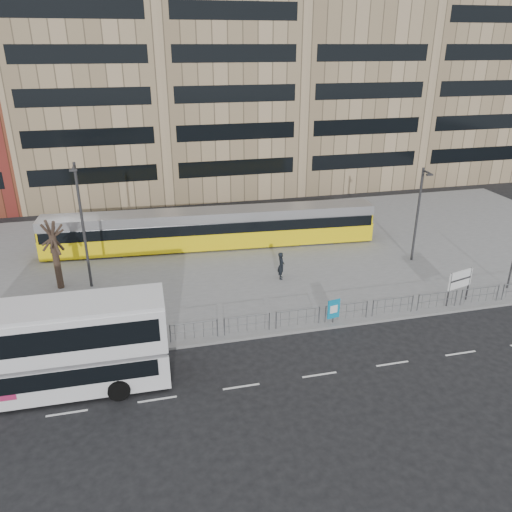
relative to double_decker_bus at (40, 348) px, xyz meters
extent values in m
plane|color=black|center=(10.98, 2.21, -2.47)|extent=(120.00, 120.00, 0.00)
cube|color=slate|center=(10.98, 14.21, -2.39)|extent=(64.00, 24.00, 0.15)
cube|color=gray|center=(10.98, 2.26, -2.39)|extent=(64.00, 0.25, 0.17)
cube|color=tan|center=(0.98, 36.21, 8.53)|extent=(14.00, 16.00, 22.00)
cube|color=tan|center=(14.98, 36.21, 9.53)|extent=(14.00, 16.00, 24.00)
cube|color=tan|center=(28.98, 36.21, 8.03)|extent=(14.00, 16.00, 21.00)
cube|color=tan|center=(42.98, 36.21, 9.03)|extent=(14.00, 16.00, 23.00)
cylinder|color=gray|center=(12.98, 2.71, -1.27)|extent=(32.00, 0.05, 0.05)
cylinder|color=gray|center=(12.98, 2.71, -1.77)|extent=(32.00, 0.04, 0.04)
cube|color=white|center=(11.98, -1.79, -2.46)|extent=(62.00, 0.12, 0.01)
cube|color=silver|center=(0.00, 0.00, -1.38)|extent=(11.44, 2.80, 1.76)
cube|color=silver|center=(0.00, 0.00, 0.80)|extent=(11.44, 2.80, 2.18)
cube|color=silver|center=(0.00, 0.00, 1.94)|extent=(11.44, 2.69, 0.31)
cube|color=black|center=(0.52, -0.01, -0.96)|extent=(9.37, 2.81, 0.88)
cube|color=black|center=(0.00, 0.00, 1.01)|extent=(10.82, 2.83, 1.14)
cylinder|color=black|center=(3.30, -1.37, -1.95)|extent=(1.04, 0.33, 1.04)
cylinder|color=black|center=(3.33, 1.28, -1.95)|extent=(1.04, 0.33, 1.04)
cube|color=yellow|center=(10.41, 16.05, -1.43)|extent=(26.19, 4.27, 1.49)
cube|color=black|center=(10.41, 16.05, -0.41)|extent=(25.82, 4.28, 0.84)
cube|color=#ADADB2|center=(10.41, 16.05, 0.39)|extent=(26.18, 4.07, 0.75)
cube|color=yellow|center=(22.86, 15.19, -0.83)|extent=(1.26, 2.17, 2.42)
cube|color=yellow|center=(-2.04, 16.91, -0.83)|extent=(1.26, 2.17, 2.42)
cylinder|color=#2D2D30|center=(10.41, 16.05, -0.73)|extent=(2.37, 2.37, 2.79)
cube|color=#2D2D30|center=(18.77, 15.47, -2.08)|extent=(2.95, 2.53, 0.47)
cube|color=#2D2D30|center=(2.05, 16.63, -2.08)|extent=(2.95, 2.53, 0.47)
cylinder|color=#2D2D30|center=(23.08, 2.82, -1.20)|extent=(0.10, 0.10, 2.22)
cylinder|color=#2D2D30|center=(24.76, 3.26, -1.20)|extent=(0.10, 0.10, 2.22)
cube|color=white|center=(23.92, 3.04, -0.67)|extent=(1.89, 0.57, 1.16)
cylinder|color=#2D2D30|center=(15.43, 2.61, -1.92)|extent=(0.06, 0.06, 0.79)
cube|color=#0C80B0|center=(15.43, 2.61, -1.42)|extent=(0.79, 0.20, 1.19)
cube|color=white|center=(15.43, 2.57, -1.42)|extent=(0.49, 0.10, 0.50)
imported|color=black|center=(14.12, 9.06, -1.34)|extent=(0.63, 0.80, 1.95)
cylinder|color=#2D2D30|center=(1.92, 3.48, -0.82)|extent=(0.12, 0.12, 3.00)
imported|color=#2D2D30|center=(1.92, 3.48, 0.28)|extent=(0.20, 0.23, 1.00)
cylinder|color=#2D2D30|center=(28.48, 4.07, -0.82)|extent=(0.12, 0.12, 3.00)
cylinder|color=#2D2D30|center=(1.33, 10.89, 1.91)|extent=(0.18, 0.18, 8.44)
cylinder|color=#2D2D30|center=(1.33, 10.49, 5.93)|extent=(0.14, 0.90, 0.14)
cube|color=#2D2D30|center=(1.33, 10.04, 5.83)|extent=(0.45, 0.20, 0.12)
cylinder|color=#2D2D30|center=(24.68, 9.89, 1.21)|extent=(0.18, 0.18, 7.06)
cylinder|color=#2D2D30|center=(24.68, 9.49, 4.54)|extent=(0.14, 0.90, 0.14)
cube|color=#2D2D30|center=(24.68, 9.04, 4.44)|extent=(0.45, 0.20, 0.12)
cylinder|color=black|center=(-0.66, 11.19, -0.42)|extent=(0.44, 0.44, 3.79)
camera|label=1|loc=(5.06, -21.06, 12.81)|focal=35.00mm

